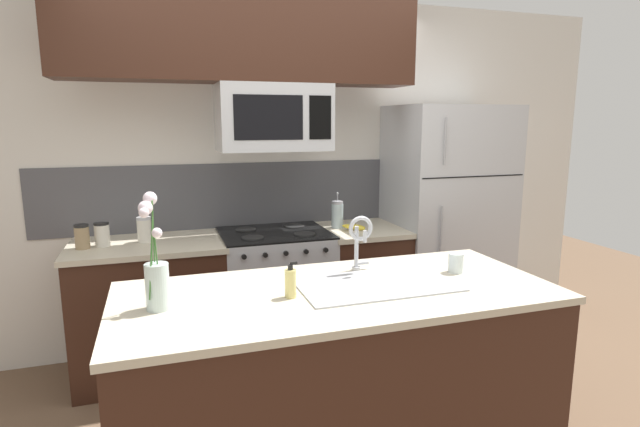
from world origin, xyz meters
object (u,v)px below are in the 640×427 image
Objects in this scene: refrigerator at (444,222)px; flower_vase at (156,275)px; drinking_glass at (456,263)px; french_press at (337,214)px; storage_jar_medium at (102,234)px; banana_bunch at (354,227)px; microwave at (273,118)px; storage_jar_tall at (82,237)px; dish_soap_bottle at (291,283)px; storage_jar_short at (144,230)px; sink_faucet at (360,236)px; stove_range at (276,294)px.

flower_vase is at bearing -149.80° from refrigerator.
drinking_glass is at bearing -119.52° from refrigerator.
refrigerator reaches higher than french_press.
storage_jar_medium reaches higher than banana_bunch.
microwave reaches higher than french_press.
french_press reaches higher than storage_jar_tall.
storage_jar_medium is at bearing 179.21° from microwave.
flower_vase is (-1.38, -1.19, 0.13)m from banana_bunch.
banana_bunch is (-0.80, -0.08, 0.03)m from refrigerator.
drinking_glass is 1.50m from flower_vase.
microwave is 1.44m from storage_jar_tall.
storage_jar_medium is 1.57m from dish_soap_bottle.
storage_jar_tall is at bearing 179.18° from banana_bunch.
storage_jar_tall is 1.50× the size of drinking_glass.
refrigerator is at bearing -2.57° from french_press.
sink_faucet is at bearing -44.18° from storage_jar_short.
dish_soap_bottle is at bearing -174.01° from drinking_glass.
drinking_glass is at bearing 5.99° from dish_soap_bottle.
storage_jar_medium is at bearing -179.42° from refrigerator.
stove_range is at bearing 57.55° from flower_vase.
flower_vase is (0.44, -1.22, 0.07)m from storage_jar_tall.
banana_bunch is 1.05m from sink_faucet.
refrigerator is 3.64× the size of flower_vase.
flower_vase is (-1.29, -1.31, 0.05)m from french_press.
storage_jar_short is at bearing 116.22° from dish_soap_bottle.
flower_vase is at bearing -167.81° from sink_faucet.
sink_faucet reaches higher than storage_jar_short.
storage_jar_medium is 0.26m from storage_jar_short.
storage_jar_tall is (-1.24, -0.01, -0.73)m from microwave.
flower_vase reaches higher than storage_jar_tall.
flower_vase is at bearing -86.71° from storage_jar_short.
refrigerator is 10.98× the size of dish_soap_bottle.
stove_range is at bearing 90.16° from microwave.
sink_faucet is (1.09, -1.06, 0.11)m from storage_jar_short.
storage_jar_tall and storage_jar_medium have the same top height.
sink_faucet is at bearing 12.19° from flower_vase.
microwave reaches higher than flower_vase.
banana_bunch is at bearing -1.83° from storage_jar_medium.
stove_range is 6.05× the size of storage_jar_tall.
stove_range is 1.02m from storage_jar_short.
sink_faucet is 0.53m from drinking_glass.
refrigerator is (1.39, 0.02, 0.44)m from stove_range.
refrigerator is 0.90m from french_press.
banana_bunch is at bearing 69.45° from sink_faucet.
french_press is at bearing 1.44° from storage_jar_short.
storage_jar_tall is 1.77m from sink_faucet.
french_press is 1.84m from flower_vase.
flower_vase is at bearing -134.53° from french_press.
storage_jar_short is at bearing -178.56° from french_press.
drinking_glass is (1.57, -1.22, -0.03)m from storage_jar_short.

